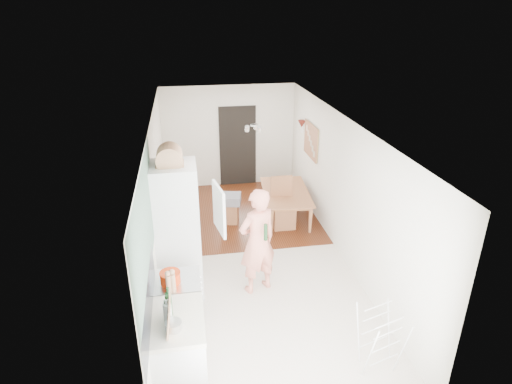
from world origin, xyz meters
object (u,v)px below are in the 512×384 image
object	(u,v)px
person	(257,232)
stool	(230,212)
dining_table	(287,206)
dining_chair	(283,204)
drying_rack	(380,340)

from	to	relation	value
person	stool	xyz separation A→B (m)	(-0.17, 2.37, -0.81)
dining_table	dining_chair	bearing A→B (deg)	162.22
stool	person	bearing A→B (deg)	-85.98
dining_table	dining_chair	xyz separation A→B (m)	(-0.18, -0.43, 0.27)
dining_table	drying_rack	distance (m)	4.27
dining_table	dining_chair	world-z (taller)	dining_chair
person	stool	bearing A→B (deg)	-108.23
dining_table	stool	distance (m)	1.23
person	dining_table	distance (m)	2.75
dining_table	stool	world-z (taller)	dining_table
person	drying_rack	distance (m)	2.29
stool	drying_rack	bearing A→B (deg)	-71.95
person	stool	world-z (taller)	person
person	dining_chair	xyz separation A→B (m)	(0.88, 1.99, -0.51)
dining_chair	drying_rack	size ratio (longest dim) A/B	1.23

